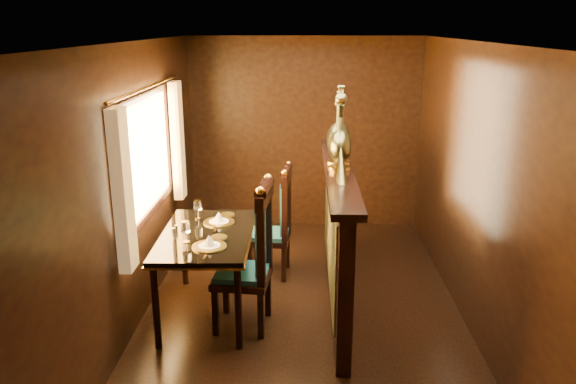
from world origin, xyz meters
The scene contains 8 objects.
ground centered at (0.00, 0.00, 0.00)m, with size 5.00×5.00×0.00m, color black.
room_shell centered at (-0.09, 0.02, 1.58)m, with size 3.04×5.04×2.52m.
partition centered at (0.32, 0.30, 0.71)m, with size 0.26×2.70×1.36m.
dining_table centered at (-0.89, -0.01, 0.73)m, with size 0.85×1.38×1.01m.
chair_left centered at (-0.41, -0.24, 0.72)m, with size 0.54×0.56×1.38m.
chair_right centered at (-0.26, 0.87, 0.64)m, with size 0.48×0.50×1.24m.
peacock_left centered at (0.33, 0.20, 1.71)m, with size 0.22×0.59×0.70m, color #174535, non-canonical shape.
peacock_right centered at (0.33, 0.40, 1.74)m, with size 0.24×0.64×0.77m, color #174535, non-canonical shape.
Camera 1 is at (0.01, -4.78, 2.65)m, focal length 35.00 mm.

